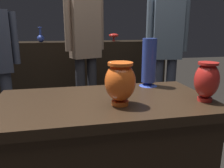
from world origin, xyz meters
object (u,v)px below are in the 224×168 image
vase_left_accent (207,80)px  shelf_vase_right (114,36)px  shelf_vase_left (41,38)px  visitor_near_right (167,44)px  visitor_center_back (85,42)px  vase_tall_behind (149,64)px  vase_centerpiece (120,82)px

vase_left_accent → shelf_vase_right: (-0.01, 2.28, 0.16)m
shelf_vase_left → visitor_near_right: size_ratio=0.12×
shelf_vase_left → visitor_center_back: (0.55, -0.75, -0.02)m
vase_left_accent → visitor_center_back: 1.60m
shelf_vase_left → visitor_near_right: bearing=-32.9°
vase_tall_behind → vase_left_accent: size_ratio=1.51×
vase_left_accent → visitor_near_right: bearing=73.7°
vase_left_accent → visitor_near_right: visitor_near_right is taller
vase_tall_behind → visitor_near_right: visitor_near_right is taller
shelf_vase_right → visitor_center_back: size_ratio=0.08×
visitor_center_back → vase_tall_behind: bearing=85.2°
shelf_vase_right → visitor_center_back: visitor_center_back is taller
visitor_center_back → visitor_near_right: size_ratio=1.01×
vase_tall_behind → visitor_near_right: bearing=59.1°
vase_centerpiece → visitor_center_back: size_ratio=0.13×
vase_left_accent → shelf_vase_right: size_ratio=1.46×
vase_centerpiece → visitor_center_back: bearing=91.4°
vase_left_accent → shelf_vase_left: bearing=114.9°
vase_centerpiece → shelf_vase_right: size_ratio=1.52×
shelf_vase_right → vase_centerpiece: bearing=-101.5°
vase_tall_behind → vase_left_accent: (0.18, -0.37, -0.04)m
vase_centerpiece → shelf_vase_left: 2.31m
vase_centerpiece → shelf_vase_right: bearing=78.5°
visitor_center_back → vase_left_accent: bearing=88.0°
vase_tall_behind → visitor_center_back: visitor_center_back is taller
vase_centerpiece → visitor_near_right: bearing=56.6°
shelf_vase_right → shelf_vase_left: 1.04m
vase_centerpiece → vase_tall_behind: (0.28, 0.34, 0.03)m
visitor_center_back → shelf_vase_left: bearing=-74.4°
shelf_vase_right → shelf_vase_left: shelf_vase_left is taller
vase_left_accent → visitor_center_back: visitor_center_back is taller
vase_tall_behind → shelf_vase_right: size_ratio=2.20×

